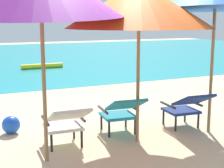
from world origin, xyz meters
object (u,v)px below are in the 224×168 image
Objects in this scene: swim_buoy at (42,66)px; lounge_chair_right at (187,106)px; beach_ball at (11,125)px; beach_umbrella_center at (139,5)px; lounge_chair_left at (66,122)px; lounge_chair_center at (122,111)px.

lounge_chair_right is at bearing -87.19° from swim_buoy.
beach_umbrella_center is at bearing -35.07° from beach_ball.
lounge_chair_right is (2.11, -0.01, 0.00)m from lounge_chair_left.
lounge_chair_left is at bearing -169.52° from lounge_chair_center.
lounge_chair_left is 1.22m from beach_ball.
lounge_chair_center is 1.67m from beach_umbrella_center.
beach_umbrella_center is (0.10, -0.34, 1.63)m from lounge_chair_center.
swim_buoy is at bearing 85.81° from beach_umbrella_center.
swim_buoy is at bearing 78.46° from lounge_chair_left.
swim_buoy is 7.64m from beach_ball.
beach_umbrella_center is 2.79m from beach_ball.
lounge_chair_right is 1.93m from beach_umbrella_center.
beach_ball is at bearing 152.00° from lounge_chair_center.
beach_umbrella_center is at bearing -94.19° from swim_buoy.
swim_buoy is 8.17m from lounge_chair_center.
swim_buoy is 8.34m from lounge_chair_right.
lounge_chair_center and lounge_chair_right have the same top height.
lounge_chair_right is (0.41, -8.32, 0.31)m from swim_buoy.
beach_ball is (-0.61, 1.02, -0.26)m from lounge_chair_left.
lounge_chair_left is at bearing 171.66° from beach_umbrella_center.
lounge_chair_left is 1.00m from lounge_chair_center.
lounge_chair_center is (-0.72, -8.13, 0.31)m from swim_buoy.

